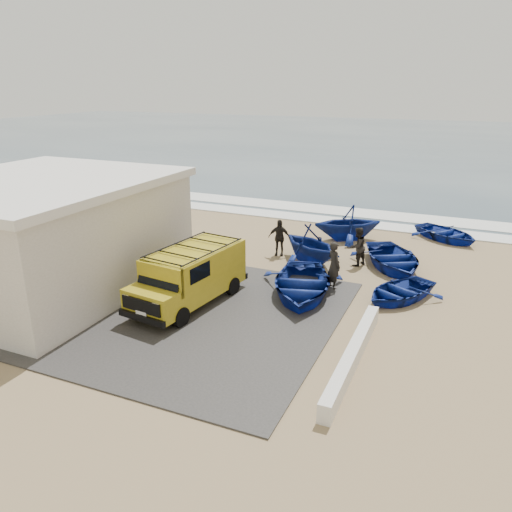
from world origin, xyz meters
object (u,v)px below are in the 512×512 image
(building, at_px, (42,234))
(boat_mid_left, at_px, (310,243))
(boat_far_right, at_px, (446,233))
(boat_mid_right, at_px, (393,258))
(parapet, at_px, (353,355))
(fisherman_middle, at_px, (358,247))
(van, at_px, (191,274))
(boat_near_right, at_px, (399,291))
(fisherman_back, at_px, (279,238))
(boat_near_left, at_px, (301,284))
(fisherman_front, at_px, (334,265))
(boat_far_left, at_px, (348,222))

(building, distance_m, boat_mid_left, 11.14)
(boat_far_right, bearing_deg, boat_mid_right, -162.72)
(parapet, height_order, boat_far_right, boat_far_right)
(boat_far_right, bearing_deg, fisherman_middle, -174.35)
(boat_mid_left, bearing_deg, van, -171.26)
(boat_near_right, bearing_deg, parapet, -67.40)
(boat_near_right, xyz_separation_m, fisherman_back, (-5.94, 2.96, 0.51))
(boat_near_left, height_order, boat_far_right, boat_near_left)
(boat_near_right, distance_m, fisherman_front, 2.62)
(parapet, height_order, boat_near_right, boat_near_right)
(boat_far_left, distance_m, fisherman_back, 4.36)
(boat_near_right, height_order, boat_mid_right, boat_mid_right)
(parapet, distance_m, boat_near_right, 5.20)
(van, bearing_deg, boat_near_right, 33.26)
(parapet, relative_size, fisherman_middle, 3.47)
(boat_mid_left, height_order, boat_mid_right, boat_mid_left)
(boat_near_left, xyz_separation_m, boat_mid_right, (2.70, 4.44, -0.03))
(van, distance_m, fisherman_middle, 7.92)
(building, xyz_separation_m, fisherman_middle, (10.77, 7.21, -1.30))
(boat_far_left, bearing_deg, van, -50.71)
(van, bearing_deg, boat_mid_right, 54.84)
(boat_near_left, bearing_deg, boat_far_left, 75.32)
(parapet, distance_m, boat_far_left, 12.21)
(van, distance_m, boat_near_right, 7.77)
(boat_mid_left, relative_size, fisherman_back, 1.92)
(building, relative_size, fisherman_front, 4.87)
(van, xyz_separation_m, boat_near_left, (3.48, 2.24, -0.66))
(parapet, relative_size, fisherman_front, 3.11)
(parapet, bearing_deg, boat_near_left, 125.84)
(boat_far_left, xyz_separation_m, boat_far_right, (4.70, 1.94, -0.55))
(van, relative_size, fisherman_front, 2.65)
(boat_near_right, distance_m, fisherman_back, 6.66)
(building, xyz_separation_m, parapet, (12.50, -1.00, -1.89))
(building, height_order, fisherman_back, building)
(parapet, distance_m, van, 6.73)
(fisherman_middle, xyz_separation_m, fisherman_back, (-3.66, -0.08, -0.01))
(boat_far_left, bearing_deg, building, -73.21)
(fisherman_back, bearing_deg, boat_mid_right, -9.79)
(van, xyz_separation_m, boat_far_left, (3.37, 9.98, -0.22))
(building, distance_m, van, 6.22)
(van, distance_m, boat_mid_right, 9.13)
(parapet, xyz_separation_m, boat_mid_left, (-3.78, 7.81, 0.59))
(boat_near_right, relative_size, fisherman_middle, 1.91)
(boat_mid_left, xyz_separation_m, boat_far_right, (5.43, 5.93, -0.50))
(boat_near_left, bearing_deg, boat_mid_right, 43.18)
(van, xyz_separation_m, fisherman_front, (4.42, 3.39, -0.17))
(building, xyz_separation_m, boat_mid_right, (12.26, 7.51, -1.73))
(boat_near_left, bearing_deg, fisherman_middle, 58.29)
(parapet, distance_m, boat_far_right, 13.84)
(parapet, bearing_deg, van, 164.14)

